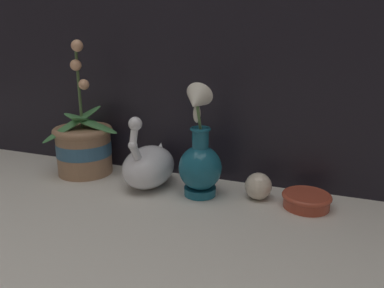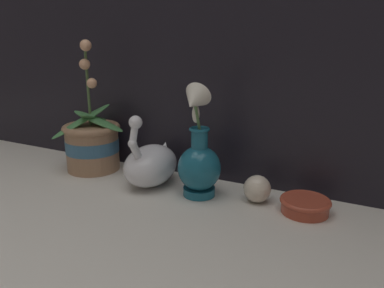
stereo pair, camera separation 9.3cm
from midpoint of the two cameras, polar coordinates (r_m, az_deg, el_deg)
name	(u,v)px [view 1 (the left image)]	position (r m, az deg, el deg)	size (l,w,h in m)	color
ground_plane	(161,206)	(0.90, -7.75, -9.38)	(2.80, 2.80, 0.00)	beige
orchid_potted_plant	(84,145)	(1.13, -18.45, -0.15)	(0.20, 0.22, 0.38)	#9E7556
swan_figurine	(149,165)	(1.00, -9.20, -3.17)	(0.13, 0.20, 0.20)	white
blue_vase	(200,160)	(0.92, -1.72, -2.49)	(0.11, 0.12, 0.29)	#195B75
glass_sphere	(258,186)	(0.93, 7.24, -6.44)	(0.07, 0.07, 0.07)	beige
amber_dish	(307,199)	(0.91, 14.26, -8.24)	(0.11, 0.11, 0.03)	#A8422D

